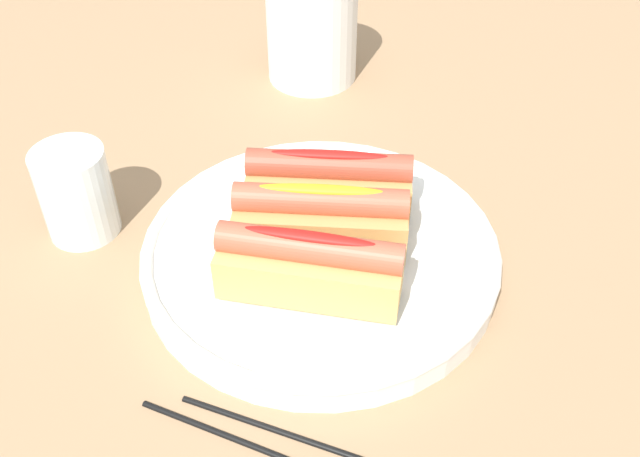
{
  "coord_description": "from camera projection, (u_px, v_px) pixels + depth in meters",
  "views": [
    {
      "loc": [
        0.09,
        -0.48,
        0.47
      ],
      "look_at": [
        0.03,
        -0.0,
        0.05
      ],
      "focal_mm": 41.18,
      "sensor_mm": 36.0,
      "label": 1
    }
  ],
  "objects": [
    {
      "name": "ground_plane",
      "position": [
        290.0,
        263.0,
        0.68
      ],
      "size": [
        2.4,
        2.4,
        0.0
      ],
      "primitive_type": "plane",
      "color": "#9E7A56"
    },
    {
      "name": "water_glass",
      "position": [
        77.0,
        195.0,
        0.69
      ],
      "size": [
        0.07,
        0.07,
        0.09
      ],
      "color": "white",
      "rests_on": "ground_plane"
    },
    {
      "name": "hotdog_side",
      "position": [
        329.0,
        183.0,
        0.67
      ],
      "size": [
        0.15,
        0.06,
        0.06
      ],
      "color": "tan",
      "rests_on": "serving_bowl"
    },
    {
      "name": "hotdog_front",
      "position": [
        310.0,
        266.0,
        0.59
      ],
      "size": [
        0.15,
        0.06,
        0.06
      ],
      "color": "tan",
      "rests_on": "serving_bowl"
    },
    {
      "name": "hotdog_back",
      "position": [
        320.0,
        222.0,
        0.63
      ],
      "size": [
        0.15,
        0.06,
        0.06
      ],
      "color": "tan",
      "rests_on": "serving_bowl"
    },
    {
      "name": "chopstick_near",
      "position": [
        316.0,
        442.0,
        0.53
      ],
      "size": [
        0.21,
        0.06,
        0.01
      ],
      "primitive_type": "cylinder",
      "rotation": [
        0.0,
        1.57,
        -0.24
      ],
      "color": "black",
      "rests_on": "ground_plane"
    },
    {
      "name": "chopstick_far",
      "position": [
        273.0,
        452.0,
        0.53
      ],
      "size": [
        0.21,
        0.07,
        0.01
      ],
      "primitive_type": "cylinder",
      "rotation": [
        0.0,
        1.57,
        -0.28
      ],
      "color": "black",
      "rests_on": "ground_plane"
    },
    {
      "name": "serving_bowl",
      "position": [
        320.0,
        257.0,
        0.66
      ],
      "size": [
        0.32,
        0.32,
        0.03
      ],
      "color": "white",
      "rests_on": "ground_plane"
    },
    {
      "name": "paper_towel_roll",
      "position": [
        312.0,
        28.0,
        0.89
      ],
      "size": [
        0.11,
        0.11,
        0.13
      ],
      "color": "white",
      "rests_on": "ground_plane"
    }
  ]
}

